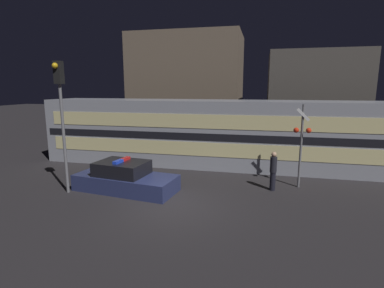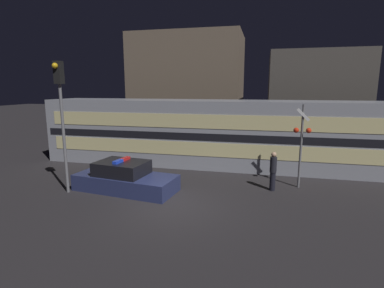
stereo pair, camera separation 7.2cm
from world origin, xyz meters
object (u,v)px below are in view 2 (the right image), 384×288
(pedestrian, at_px, (273,171))
(traffic_light_corner, at_px, (61,102))
(crossing_signal_near, at_px, (302,139))
(police_car, at_px, (125,179))
(train, at_px, (243,134))

(pedestrian, xyz_separation_m, traffic_light_corner, (-8.59, -2.30, 2.99))
(crossing_signal_near, xyz_separation_m, traffic_light_corner, (-9.75, -2.96, 1.67))
(pedestrian, bearing_deg, police_car, -166.96)
(police_car, relative_size, pedestrian, 2.68)
(police_car, distance_m, crossing_signal_near, 7.94)
(crossing_signal_near, bearing_deg, train, 130.38)
(police_car, bearing_deg, crossing_signal_near, 23.45)
(train, relative_size, traffic_light_corner, 4.23)
(police_car, xyz_separation_m, crossing_signal_near, (7.46, 2.12, 1.69))
(pedestrian, height_order, crossing_signal_near, crossing_signal_near)
(crossing_signal_near, bearing_deg, police_car, -164.13)
(pedestrian, relative_size, traffic_light_corner, 0.31)
(pedestrian, relative_size, crossing_signal_near, 0.46)
(train, distance_m, crossing_signal_near, 4.23)
(train, distance_m, pedestrian, 4.30)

